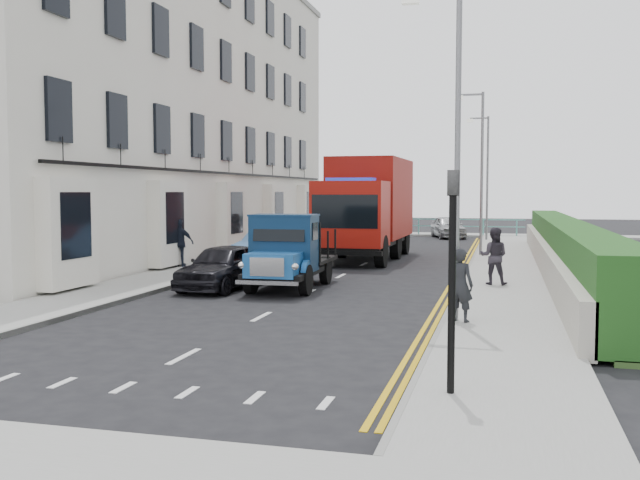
{
  "coord_description": "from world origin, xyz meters",
  "views": [
    {
      "loc": [
        5.26,
        -17.02,
        2.81
      ],
      "look_at": [
        0.05,
        3.08,
        1.4
      ],
      "focal_mm": 40.0,
      "sensor_mm": 36.0,
      "label": 1
    }
  ],
  "objects": [
    {
      "name": "lamp_near",
      "position": [
        4.18,
        -2.0,
        4.0
      ],
      "size": [
        1.23,
        0.18,
        7.0
      ],
      "color": "slate",
      "rests_on": "ground"
    },
    {
      "name": "garden_east",
      "position": [
        7.21,
        9.0,
        0.9
      ],
      "size": [
        1.45,
        28.0,
        1.75
      ],
      "color": "#B2AD9E",
      "rests_on": "ground"
    },
    {
      "name": "seafront_railing",
      "position": [
        0.0,
        28.2,
        0.58
      ],
      "size": [
        13.0,
        0.08,
        1.11
      ],
      "color": "#59B2A5",
      "rests_on": "ground"
    },
    {
      "name": "parked_car_mid",
      "position": [
        -2.6,
        7.0,
        0.79
      ],
      "size": [
        2.2,
        4.96,
        1.58
      ],
      "primitive_type": "imported",
      "rotation": [
        0.0,
        0.0,
        -0.11
      ],
      "color": "#5D8FC8",
      "rests_on": "ground"
    },
    {
      "name": "pedestrian_east_near",
      "position": [
        4.4,
        -2.13,
        0.89
      ],
      "size": [
        0.66,
        0.55,
        1.53
      ],
      "primitive_type": "imported",
      "rotation": [
        0.0,
        0.0,
        2.75
      ],
      "color": "black",
      "rests_on": "pavement_east"
    },
    {
      "name": "parked_car_front",
      "position": [
        -2.6,
        2.09,
        0.66
      ],
      "size": [
        1.83,
        3.96,
        1.31
      ],
      "primitive_type": "imported",
      "rotation": [
        0.0,
        0.0,
        -0.07
      ],
      "color": "black",
      "rests_on": "ground"
    },
    {
      "name": "pavement_west",
      "position": [
        -5.2,
        9.0,
        0.06
      ],
      "size": [
        2.4,
        38.0,
        0.12
      ],
      "primitive_type": "cube",
      "color": "gray",
      "rests_on": "ground"
    },
    {
      "name": "promenade",
      "position": [
        0.0,
        29.0,
        0.06
      ],
      "size": [
        30.0,
        2.5,
        0.12
      ],
      "primitive_type": "cube",
      "color": "gray",
      "rests_on": "ground"
    },
    {
      "name": "pedestrian_east_far",
      "position": [
        4.98,
        4.12,
        0.95
      ],
      "size": [
        0.87,
        0.71,
        1.66
      ],
      "primitive_type": "imported",
      "rotation": [
        0.0,
        0.0,
        3.04
      ],
      "color": "#2D2831",
      "rests_on": "pavement_east"
    },
    {
      "name": "ground",
      "position": [
        0.0,
        0.0,
        0.0
      ],
      "size": [
        120.0,
        120.0,
        0.0
      ],
      "primitive_type": "plane",
      "color": "black",
      "rests_on": "ground"
    },
    {
      "name": "lamp_far",
      "position": [
        4.18,
        24.0,
        4.0
      ],
      "size": [
        1.23,
        0.18,
        7.0
      ],
      "color": "slate",
      "rests_on": "ground"
    },
    {
      "name": "traffic_signal",
      "position": [
        4.6,
        -7.5,
        2.07
      ],
      "size": [
        0.16,
        0.2,
        3.1
      ],
      "color": "black",
      "rests_on": "ground"
    },
    {
      "name": "red_lorry",
      "position": [
        -0.27,
        12.17,
        2.23
      ],
      "size": [
        2.81,
        8.04,
        4.2
      ],
      "rotation": [
        0.0,
        0.0,
        -0.01
      ],
      "color": "black",
      "rests_on": "ground"
    },
    {
      "name": "bedford_lorry",
      "position": [
        -0.71,
        2.13,
        0.99
      ],
      "size": [
        1.91,
        4.59,
        2.14
      ],
      "rotation": [
        0.0,
        0.0,
        0.02
      ],
      "color": "black",
      "rests_on": "ground"
    },
    {
      "name": "parked_car_rear",
      "position": [
        -3.6,
        18.0,
        0.63
      ],
      "size": [
        1.88,
        4.37,
        1.25
      ],
      "primitive_type": "imported",
      "rotation": [
        0.0,
        0.0,
        -0.03
      ],
      "color": "silver",
      "rests_on": "ground"
    },
    {
      "name": "pedestrian_west_near",
      "position": [
        -6.0,
        6.35,
        0.98
      ],
      "size": [
        1.05,
        0.52,
        1.73
      ],
      "primitive_type": "imported",
      "rotation": [
        0.0,
        0.0,
        3.25
      ],
      "color": "black",
      "rests_on": "pavement_west"
    },
    {
      "name": "lamp_mid",
      "position": [
        4.18,
        14.0,
        4.0
      ],
      "size": [
        1.23,
        0.18,
        7.0
      ],
      "color": "slate",
      "rests_on": "ground"
    },
    {
      "name": "seafront_car_right",
      "position": [
        1.94,
        26.7,
        0.68
      ],
      "size": [
        2.69,
        4.27,
        1.36
      ],
      "primitive_type": "imported",
      "rotation": [
        0.0,
        0.0,
        0.3
      ],
      "color": "#9FA0A4",
      "rests_on": "ground"
    },
    {
      "name": "pedestrian_west_far",
      "position": [
        -5.05,
        14.18,
        0.96
      ],
      "size": [
        0.96,
        0.95,
        1.68
      ],
      "primitive_type": "imported",
      "rotation": [
        0.0,
        0.0,
        0.77
      ],
      "color": "#3F362D",
      "rests_on": "pavement_west"
    },
    {
      "name": "pavement_east",
      "position": [
        5.3,
        9.0,
        0.06
      ],
      "size": [
        2.6,
        38.0,
        0.12
      ],
      "primitive_type": "cube",
      "color": "gray",
      "rests_on": "ground"
    },
    {
      "name": "seafront_car_left",
      "position": [
        -2.43,
        27.0,
        0.64
      ],
      "size": [
        3.01,
        4.93,
        1.28
      ],
      "primitive_type": "imported",
      "rotation": [
        0.0,
        0.0,
        3.35
      ],
      "color": "black",
      "rests_on": "ground"
    },
    {
      "name": "terrace_west",
      "position": [
        -9.47,
        13.0,
        7.17
      ],
      "size": [
        6.31,
        30.2,
        14.25
      ],
      "color": "silver",
      "rests_on": "ground"
    },
    {
      "name": "sea_plane",
      "position": [
        0.0,
        60.0,
        0.0
      ],
      "size": [
        120.0,
        120.0,
        0.0
      ],
      "primitive_type": "plane",
      "color": "#4F5B6B",
      "rests_on": "ground"
    }
  ]
}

